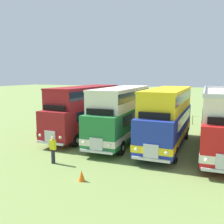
% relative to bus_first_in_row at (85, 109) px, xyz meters
% --- Properties ---
extents(ground_plane, '(200.00, 200.00, 0.00)m').
position_rel_bus_first_in_row_xyz_m(ground_plane, '(11.30, -0.50, -2.47)').
color(ground_plane, '#7A934C').
extents(bus_first_in_row, '(2.69, 10.13, 4.49)m').
position_rel_bus_first_in_row_xyz_m(bus_first_in_row, '(0.00, 0.00, 0.00)').
color(bus_first_in_row, maroon).
rests_on(bus_first_in_row, ground).
extents(bus_second_in_row, '(2.96, 10.13, 4.49)m').
position_rel_bus_first_in_row_xyz_m(bus_second_in_row, '(3.76, -0.61, -0.00)').
color(bus_second_in_row, '#237538').
rests_on(bus_second_in_row, ground).
extents(bus_third_in_row, '(2.72, 10.14, 4.49)m').
position_rel_bus_first_in_row_xyz_m(bus_third_in_row, '(7.53, -0.72, -0.00)').
color(bus_third_in_row, '#1E339E').
rests_on(bus_third_in_row, ground).
extents(bus_fourth_in_row, '(3.08, 11.73, 4.52)m').
position_rel_bus_first_in_row_xyz_m(bus_fourth_in_row, '(11.29, -0.33, -0.10)').
color(bus_fourth_in_row, red).
rests_on(bus_fourth_in_row, ground).
extents(cone_near_end, '(0.36, 0.36, 0.58)m').
position_rel_bus_first_in_row_xyz_m(cone_near_end, '(4.71, -8.91, -2.18)').
color(cone_near_end, orange).
rests_on(cone_near_end, ground).
extents(marshal_person, '(0.36, 0.24, 1.73)m').
position_rel_bus_first_in_row_xyz_m(marshal_person, '(1.72, -7.23, -1.58)').
color(marshal_person, '#23232D').
rests_on(marshal_person, ground).
extents(rope_fence_line, '(28.67, 0.08, 1.05)m').
position_rel_bus_first_in_row_xyz_m(rope_fence_line, '(11.30, 9.45, -1.79)').
color(rope_fence_line, '#8C704C').
rests_on(rope_fence_line, ground).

